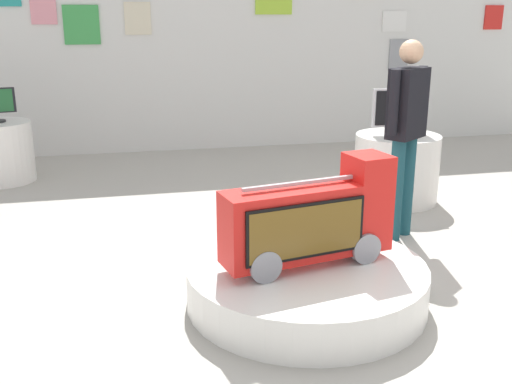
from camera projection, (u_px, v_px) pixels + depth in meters
The scene contains 7 objects.
ground_plane at pixel (343, 282), 4.47m from camera, with size 30.00×30.00×0.00m, color #B2ADA3.
back_wall_display at pixel (227, 46), 8.63m from camera, with size 10.61×0.13×2.99m.
main_display_pedestal at pixel (306, 283), 4.13m from camera, with size 1.66×1.66×0.28m, color white.
novelty_firetruck_tv at pixel (311, 222), 4.01m from camera, with size 1.23×0.53×0.73m.
display_pedestal_center_rear at pixel (396, 168), 6.35m from camera, with size 0.89×0.89×0.72m, color white.
tv_on_center_rear at pixel (401, 110), 6.16m from camera, with size 0.59×0.20×0.48m.
shopper_browsing_near_truck at pixel (406, 125), 5.10m from camera, with size 0.47×0.38×1.74m.
Camera 1 is at (-1.54, -3.84, 1.93)m, focal length 41.70 mm.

